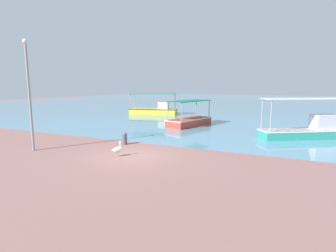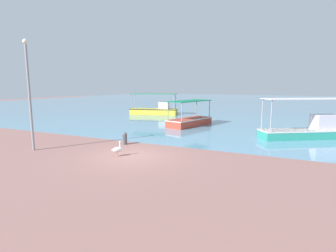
% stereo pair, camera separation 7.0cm
% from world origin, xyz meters
% --- Properties ---
extents(ground, '(120.00, 120.00, 0.00)m').
position_xyz_m(ground, '(0.00, 0.00, 0.00)').
color(ground, '#885E57').
extents(harbor_water, '(110.00, 90.00, 0.00)m').
position_xyz_m(harbor_water, '(0.00, 48.00, 0.00)').
color(harbor_water, '#5C8DA8').
rests_on(harbor_water, ground).
extents(fishing_boat_far_left, '(6.41, 4.77, 2.86)m').
position_xyz_m(fishing_boat_far_left, '(9.01, 9.51, 0.66)').
color(fishing_boat_far_left, teal).
rests_on(fishing_boat_far_left, harbor_water).
extents(fishing_boat_far_right, '(3.14, 5.29, 2.36)m').
position_xyz_m(fishing_boat_far_right, '(-0.85, 11.35, 0.51)').
color(fishing_boat_far_right, '#C03F2D').
rests_on(fishing_boat_far_right, harbor_water).
extents(fishing_boat_center, '(6.32, 3.27, 2.69)m').
position_xyz_m(fishing_boat_center, '(-8.17, 18.27, 0.63)').
color(fishing_boat_center, gold).
rests_on(fishing_boat_center, harbor_water).
extents(pelican, '(0.54, 0.73, 0.80)m').
position_xyz_m(pelican, '(-0.65, -0.41, 0.38)').
color(pelican, '#E0997A').
rests_on(pelican, ground).
extents(lamp_post, '(0.28, 0.28, 6.34)m').
position_xyz_m(lamp_post, '(-5.92, -1.40, 3.54)').
color(lamp_post, gray).
rests_on(lamp_post, ground).
extents(mooring_bollard, '(0.30, 0.30, 0.79)m').
position_xyz_m(mooring_bollard, '(-1.93, 2.16, 0.42)').
color(mooring_bollard, '#47474C').
rests_on(mooring_bollard, ground).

